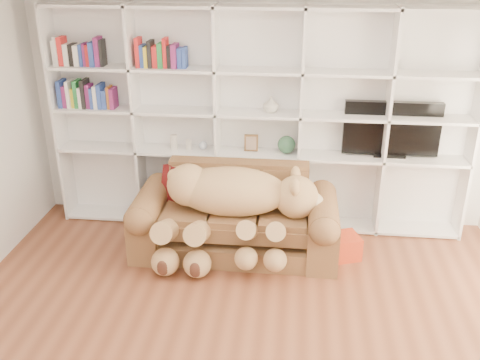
# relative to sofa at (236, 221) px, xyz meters

# --- Properties ---
(wall_back) EXTENTS (5.00, 0.02, 2.70)m
(wall_back) POSITION_rel_sofa_xyz_m (0.18, 0.80, 1.02)
(wall_back) COLOR silver
(wall_back) RESTS_ON floor
(bookshelf) EXTENTS (4.43, 0.35, 2.40)m
(bookshelf) POSITION_rel_sofa_xyz_m (-0.06, 0.66, 0.98)
(bookshelf) COLOR white
(bookshelf) RESTS_ON floor
(sofa) EXTENTS (2.05, 0.89, 0.86)m
(sofa) POSITION_rel_sofa_xyz_m (0.00, 0.00, 0.00)
(sofa) COLOR brown
(sofa) RESTS_ON floor
(teddy_bear) EXTENTS (1.64, 0.87, 0.95)m
(teddy_bear) POSITION_rel_sofa_xyz_m (-0.02, -0.17, 0.29)
(teddy_bear) COLOR tan
(teddy_bear) RESTS_ON sofa
(throw_pillow) EXTENTS (0.44, 0.36, 0.40)m
(throw_pillow) POSITION_rel_sofa_xyz_m (-0.61, 0.14, 0.30)
(throw_pillow) COLOR #5B120F
(throw_pillow) RESTS_ON sofa
(gift_box) EXTENTS (0.38, 0.37, 0.24)m
(gift_box) POSITION_rel_sofa_xyz_m (1.10, -0.04, -0.20)
(gift_box) COLOR #BD3619
(gift_box) RESTS_ON floor
(tv) EXTENTS (1.00, 0.18, 0.59)m
(tv) POSITION_rel_sofa_xyz_m (1.57, 0.65, 0.83)
(tv) COLOR black
(tv) RESTS_ON bookshelf
(picture_frame) EXTENTS (0.15, 0.04, 0.18)m
(picture_frame) POSITION_rel_sofa_xyz_m (0.10, 0.60, 0.64)
(picture_frame) COLOR #53381C
(picture_frame) RESTS_ON bookshelf
(green_vase) EXTENTS (0.19, 0.19, 0.19)m
(green_vase) POSITION_rel_sofa_xyz_m (0.48, 0.60, 0.63)
(green_vase) COLOR #2F5C3F
(green_vase) RESTS_ON bookshelf
(figurine_tall) EXTENTS (0.10, 0.10, 0.16)m
(figurine_tall) POSITION_rel_sofa_xyz_m (-0.75, 0.60, 0.62)
(figurine_tall) COLOR beige
(figurine_tall) RESTS_ON bookshelf
(figurine_short) EXTENTS (0.08, 0.08, 0.11)m
(figurine_short) POSITION_rel_sofa_xyz_m (-0.59, 0.60, 0.59)
(figurine_short) COLOR beige
(figurine_short) RESTS_ON bookshelf
(snow_globe) EXTENTS (0.09, 0.09, 0.09)m
(snow_globe) POSITION_rel_sofa_xyz_m (-0.43, 0.60, 0.59)
(snow_globe) COLOR silver
(snow_globe) RESTS_ON bookshelf
(shelf_vase) EXTENTS (0.22, 0.22, 0.17)m
(shelf_vase) POSITION_rel_sofa_xyz_m (0.30, 0.60, 1.07)
(shelf_vase) COLOR beige
(shelf_vase) RESTS_ON bookshelf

